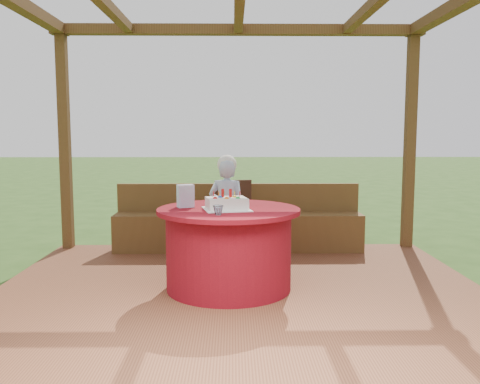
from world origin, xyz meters
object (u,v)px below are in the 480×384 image
elderly_woman (227,208)px  drinking_glass (218,210)px  bench (238,228)px  table (229,248)px  gift_bag (186,196)px  chair (235,215)px  birthday_cake (227,203)px

elderly_woman → drinking_glass: (-0.06, -1.34, 0.18)m
bench → table: bearing=-93.8°
gift_bag → elderly_woman: bearing=46.8°
gift_bag → drinking_glass: (0.31, -0.45, -0.06)m
table → chair: chair is taller
bench → elderly_woman: bearing=-102.0°
table → elderly_woman: 0.99m
chair → elderly_woman: bearing=-110.2°
table → drinking_glass: drinking_glass is taller
table → gift_bag: 0.62m
table → elderly_woman: size_ratio=1.09×
elderly_woman → gift_bag: elderly_woman is taller
chair → birthday_cake: birthday_cake is taller
bench → gift_bag: bearing=-108.4°
bench → table: 1.59m
bench → chair: bearing=-96.0°
bench → gift_bag: (-0.50, -1.50, 0.58)m
table → elderly_woman: bearing=91.5°
table → gift_bag: gift_bag is taller
elderly_woman → birthday_cake: size_ratio=2.53×
birthday_cake → drinking_glass: birthday_cake is taller
bench → birthday_cake: birthday_cake is taller
elderly_woman → gift_bag: 0.99m
bench → chair: 0.43m
elderly_woman → birthday_cake: elderly_woman is taller
table → chair: 1.22m
bench → drinking_glass: (-0.19, -1.96, 0.52)m
bench → chair: (-0.04, -0.36, 0.22)m
chair → table: bearing=-93.1°
chair → elderly_woman: 0.29m
drinking_glass → birthday_cake: bearing=78.0°
table → elderly_woman: (-0.03, 0.97, 0.23)m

